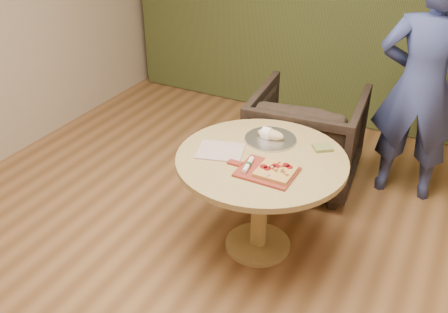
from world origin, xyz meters
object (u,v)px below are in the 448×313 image
at_px(serving_tray, 270,139).
at_px(armchair, 307,132).
at_px(person_standing, 421,87).
at_px(pizza_paddle, 265,171).
at_px(pedestal_table, 261,175).
at_px(bread_roll, 270,134).
at_px(cutlery_roll, 248,165).
at_px(flatbread_pizza, 276,171).

bearing_deg(serving_tray, armchair, 88.95).
xyz_separation_m(armchair, person_standing, (0.79, 0.20, 0.48)).
distance_m(pizza_paddle, serving_tray, 0.42).
xyz_separation_m(pedestal_table, bread_roll, (-0.05, 0.24, 0.18)).
bearing_deg(cutlery_roll, person_standing, 52.67).
bearing_deg(pizza_paddle, cutlery_roll, -174.11).
height_order(pedestal_table, flatbread_pizza, flatbread_pizza).
bearing_deg(serving_tray, pizza_paddle, -71.14).
bearing_deg(bread_roll, armchair, 88.30).
bearing_deg(pedestal_table, armchair, 91.46).
xyz_separation_m(cutlery_roll, person_standing, (0.79, 1.40, 0.15)).
xyz_separation_m(pedestal_table, pizza_paddle, (0.10, -0.16, 0.15)).
xyz_separation_m(pedestal_table, armchair, (-0.03, 1.02, -0.16)).
xyz_separation_m(serving_tray, bread_roll, (-0.01, 0.00, 0.04)).
bearing_deg(cutlery_roll, serving_tray, 85.20).
height_order(flatbread_pizza, serving_tray, flatbread_pizza).
height_order(flatbread_pizza, person_standing, person_standing).
xyz_separation_m(flatbread_pizza, cutlery_roll, (-0.18, -0.02, 0.00)).
bearing_deg(armchair, bread_roll, 82.75).
bearing_deg(bread_roll, flatbread_pizza, -61.83).
bearing_deg(person_standing, bread_roll, 42.20).
height_order(pizza_paddle, cutlery_roll, cutlery_roll).
xyz_separation_m(cutlery_roll, armchair, (-0.01, 1.19, -0.33)).
bearing_deg(flatbread_pizza, serving_tray, 117.16).
bearing_deg(cutlery_roll, armchair, 82.40).
distance_m(armchair, person_standing, 0.95).
height_order(pizza_paddle, bread_roll, bread_roll).
xyz_separation_m(flatbread_pizza, bread_roll, (-0.21, 0.39, 0.02)).
height_order(pedestal_table, pizza_paddle, pizza_paddle).
distance_m(serving_tray, armchair, 0.84).
xyz_separation_m(pedestal_table, serving_tray, (-0.04, 0.24, 0.15)).
relative_size(bread_roll, person_standing, 0.10).
distance_m(pedestal_table, serving_tray, 0.29).
distance_m(flatbread_pizza, serving_tray, 0.44).
distance_m(pizza_paddle, person_standing, 1.55).
height_order(cutlery_roll, armchair, armchair).
bearing_deg(person_standing, pedestal_table, 49.80).
distance_m(pizza_paddle, armchair, 1.23).
relative_size(flatbread_pizza, serving_tray, 0.62).
height_order(pizza_paddle, serving_tray, serving_tray).
bearing_deg(armchair, pizza_paddle, 90.36).
relative_size(serving_tray, armchair, 0.40).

